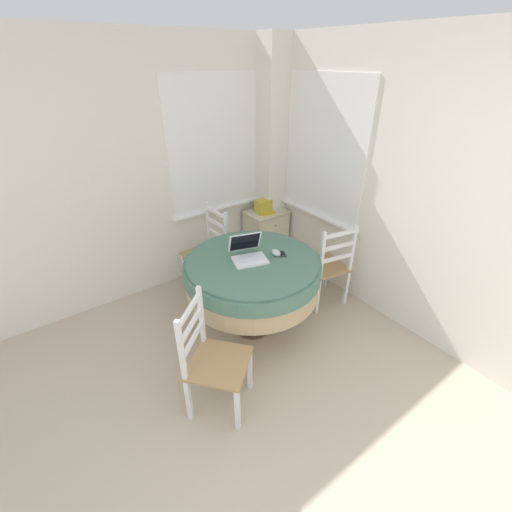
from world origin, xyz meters
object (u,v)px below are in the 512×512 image
dining_chair_camera_near (213,360)px  storage_box (263,206)px  laptop (248,254)px  cell_phone (282,254)px  round_dining_table (252,274)px  corner_cabinet (266,235)px  book_on_cabinet (265,212)px  computer_mouse (276,253)px  dining_chair_near_right_window (327,266)px  dining_chair_near_back_window (208,252)px

dining_chair_camera_near → storage_box: size_ratio=5.36×
laptop → cell_phone: laptop is taller
round_dining_table → corner_cabinet: 1.42m
book_on_cabinet → computer_mouse: bearing=-123.2°
corner_cabinet → storage_box: bearing=-174.5°
dining_chair_near_right_window → storage_box: (0.02, 1.12, 0.30)m
round_dining_table → computer_mouse: 0.29m
storage_box → round_dining_table: bearing=-131.3°
storage_box → cell_phone: bearing=-119.3°
cell_phone → storage_box: 1.25m
storage_box → dining_chair_camera_near: bearing=-136.5°
dining_chair_near_back_window → storage_box: dining_chair_near_back_window is taller
computer_mouse → dining_chair_near_right_window: 0.75m
storage_box → dining_chair_near_right_window: bearing=-90.9°
cell_phone → dining_chair_camera_near: dining_chair_camera_near is taller
dining_chair_near_right_window → book_on_cabinet: dining_chair_near_right_window is taller
round_dining_table → cell_phone: cell_phone is taller
laptop → dining_chair_camera_near: size_ratio=0.39×
dining_chair_camera_near → book_on_cabinet: (1.62, 1.50, 0.23)m
book_on_cabinet → storage_box: bearing=124.3°
dining_chair_near_back_window → corner_cabinet: bearing=8.3°
cell_phone → corner_cabinet: 1.36m
computer_mouse → dining_chair_near_back_window: bearing=101.5°
laptop → dining_chair_camera_near: laptop is taller
dining_chair_camera_near → cell_phone: bearing=23.6°
dining_chair_near_right_window → storage_box: bearing=89.1°
dining_chair_near_back_window → dining_chair_near_right_window: bearing=-49.7°
round_dining_table → dining_chair_near_back_window: dining_chair_near_back_window is taller
dining_chair_near_back_window → corner_cabinet: 0.93m
dining_chair_near_right_window → corner_cabinet: (0.07, 1.13, -0.11)m
cell_phone → corner_cabinet: size_ratio=0.17×
dining_chair_near_right_window → corner_cabinet: bearing=86.4°
dining_chair_near_back_window → storage_box: bearing=8.4°
dining_chair_near_back_window → book_on_cabinet: (0.88, 0.11, 0.23)m
dining_chair_near_right_window → dining_chair_camera_near: size_ratio=1.00×
corner_cabinet → round_dining_table: bearing=-132.8°
laptop → dining_chair_near_back_window: 0.92m
dining_chair_near_right_window → dining_chair_camera_near: 1.64m
round_dining_table → cell_phone: size_ratio=10.91×
round_dining_table → dining_chair_near_back_window: bearing=88.2°
laptop → computer_mouse: laptop is taller
cell_phone → dining_chair_near_right_window: 0.68m
computer_mouse → dining_chair_camera_near: bearing=-154.1°
storage_box → laptop: bearing=-133.0°
round_dining_table → cell_phone: bearing=-15.9°
corner_cabinet → book_on_cabinet: book_on_cabinet is taller
computer_mouse → dining_chair_near_right_window: dining_chair_near_right_window is taller
cell_phone → dining_chair_camera_near: (-1.00, -0.44, -0.34)m
laptop → dining_chair_near_right_window: laptop is taller
round_dining_table → dining_chair_near_right_window: 0.90m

